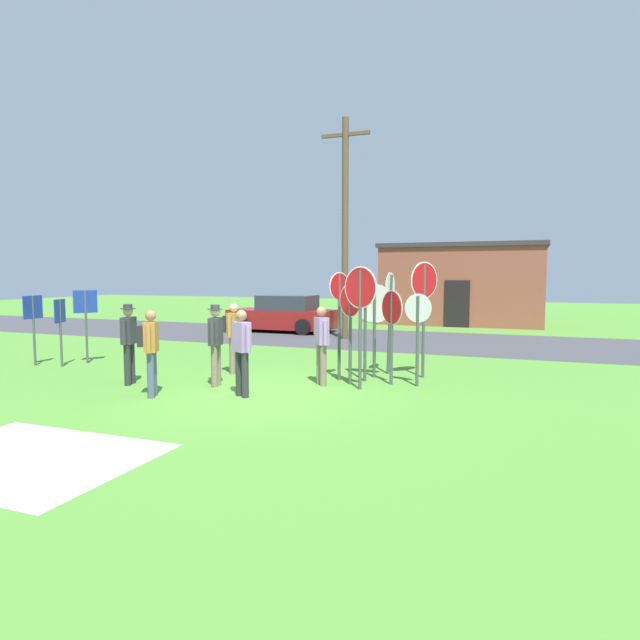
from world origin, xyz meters
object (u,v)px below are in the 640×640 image
object	(u,v)px
person_with_sunhat	(242,348)
stop_sign_leaning_right	(365,306)
stop_sign_nearest	(350,316)
person_on_left	(150,347)
parked_car_on_street	(283,315)
info_panel_rightmost	(60,320)
stop_sign_low_front	(339,309)
stop_sign_tallest	(360,304)
utility_pole	(345,225)
person_in_teal	(129,339)
person_in_blue	(321,341)
stop_sign_rear_left	(424,298)
person_near_signs	(216,340)
person_in_dark_shirt	(233,333)
stop_sign_far_back	(375,313)
info_panel_middle	(86,313)
stop_sign_rear_right	(418,325)
stop_sign_center_cluster	(392,320)
info_panel_leftmost	(33,317)
stop_sign_leaning_left	(390,306)

from	to	relation	value
person_with_sunhat	stop_sign_leaning_right	bearing A→B (deg)	52.49
stop_sign_nearest	person_on_left	world-z (taller)	stop_sign_nearest
parked_car_on_street	info_panel_rightmost	distance (m)	9.94
stop_sign_low_front	info_panel_rightmost	size ratio (longest dim) A/B	1.39
stop_sign_leaning_right	parked_car_on_street	bearing A→B (deg)	124.85
stop_sign_tallest	person_with_sunhat	world-z (taller)	stop_sign_tallest
utility_pole	stop_sign_leaning_right	distance (m)	8.24
person_in_teal	person_with_sunhat	distance (m)	2.84
person_in_blue	info_panel_rightmost	world-z (taller)	info_panel_rightmost
stop_sign_rear_left	person_in_blue	bearing A→B (deg)	-139.04
stop_sign_nearest	person_on_left	xyz separation A→B (m)	(-3.23, -2.54, -0.50)
stop_sign_low_front	person_near_signs	distance (m)	2.79
person_on_left	person_in_dark_shirt	world-z (taller)	same
stop_sign_far_back	info_panel_rightmost	world-z (taller)	stop_sign_far_back
stop_sign_tallest	info_panel_rightmost	world-z (taller)	stop_sign_tallest
parked_car_on_street	person_on_left	world-z (taller)	person_on_left
stop_sign_rear_left	info_panel_middle	xyz separation A→B (m)	(-8.75, -1.23, -0.50)
person_in_teal	person_in_blue	distance (m)	4.14
person_on_left	info_panel_rightmost	xyz separation A→B (m)	(-4.38, 1.98, 0.22)
person_on_left	person_with_sunhat	distance (m)	1.77
stop_sign_rear_right	stop_sign_center_cluster	world-z (taller)	stop_sign_center_cluster
utility_pole	stop_sign_tallest	world-z (taller)	utility_pole
person_in_dark_shirt	person_with_sunhat	size ratio (longest dim) A/B	1.00
person_in_dark_shirt	info_panel_rightmost	xyz separation A→B (m)	(-4.60, -0.80, 0.22)
stop_sign_tallest	person_in_dark_shirt	size ratio (longest dim) A/B	1.50
stop_sign_nearest	person_in_dark_shirt	size ratio (longest dim) A/B	1.29
info_panel_leftmost	info_panel_rightmost	xyz separation A→B (m)	(0.80, 0.11, -0.06)
stop_sign_nearest	info_panel_middle	bearing A→B (deg)	179.21
stop_sign_nearest	parked_car_on_street	bearing A→B (deg)	122.60
stop_sign_far_back	stop_sign_leaning_left	bearing A→B (deg)	68.66
person_in_teal	person_in_dark_shirt	distance (m)	2.43
stop_sign_leaning_left	stop_sign_rear_left	bearing A→B (deg)	-11.41
stop_sign_rear_left	info_panel_rightmost	xyz separation A→B (m)	(-8.94, -1.89, -0.64)
stop_sign_nearest	stop_sign_rear_right	bearing A→B (deg)	13.23
stop_sign_center_cluster	person_with_sunhat	bearing A→B (deg)	-138.13
person_on_left	person_near_signs	distance (m)	1.47
stop_sign_low_front	info_panel_middle	distance (m)	7.05
person_near_signs	info_panel_rightmost	size ratio (longest dim) A/B	1.00
info_panel_rightmost	stop_sign_low_front	bearing A→B (deg)	7.16
person_on_left	person_with_sunhat	bearing A→B (deg)	21.87
stop_sign_leaning_right	info_panel_leftmost	bearing A→B (deg)	-172.55
utility_pole	info_panel_middle	distance (m)	9.40
stop_sign_far_back	person_on_left	xyz separation A→B (m)	(-3.51, -3.49, -0.50)
person_near_signs	stop_sign_rear_left	bearing A→B (deg)	32.95
person_in_teal	info_panel_leftmost	world-z (taller)	info_panel_leftmost
person_in_teal	stop_sign_far_back	bearing A→B (deg)	29.68
person_in_teal	person_with_sunhat	xyz separation A→B (m)	(2.84, -0.15, -0.03)
stop_sign_far_back	stop_sign_tallest	bearing A→B (deg)	-87.07
stop_sign_leaning_right	stop_sign_nearest	distance (m)	0.53
person_in_blue	stop_sign_center_cluster	bearing A→B (deg)	23.26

